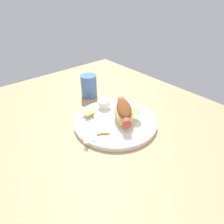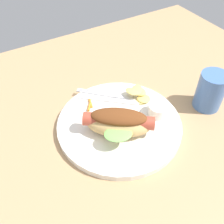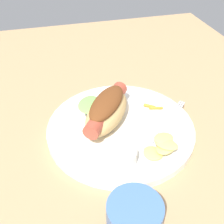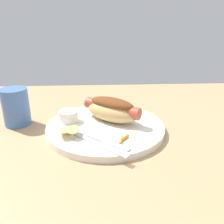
# 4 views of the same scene
# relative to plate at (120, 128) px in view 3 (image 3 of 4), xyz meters

# --- Properties ---
(ground_plane) EXTENTS (1.20, 0.90, 0.02)m
(ground_plane) POSITION_rel_plate_xyz_m (0.01, -0.02, -0.02)
(ground_plane) COLOR tan
(plate) EXTENTS (0.30, 0.30, 0.02)m
(plate) POSITION_rel_plate_xyz_m (0.00, 0.00, 0.00)
(plate) COLOR white
(plate) RESTS_ON ground_plane
(hot_dog) EXTENTS (0.16, 0.14, 0.06)m
(hot_dog) POSITION_rel_plate_xyz_m (0.02, 0.02, 0.04)
(hot_dog) COLOR tan
(hot_dog) RESTS_ON plate
(sauce_ramekin) EXTENTS (0.05, 0.05, 0.03)m
(sauce_ramekin) POSITION_rel_plate_xyz_m (-0.09, 0.02, 0.02)
(sauce_ramekin) COLOR white
(sauce_ramekin) RESTS_ON plate
(fork) EXTENTS (0.12, 0.11, 0.00)m
(fork) POSITION_rel_plate_xyz_m (-0.02, -0.10, 0.01)
(fork) COLOR silver
(fork) RESTS_ON plate
(knife) EXTENTS (0.13, 0.11, 0.00)m
(knife) POSITION_rel_plate_xyz_m (-0.02, -0.08, 0.01)
(knife) COLOR silver
(knife) RESTS_ON plate
(chips_pile) EXTENTS (0.06, 0.07, 0.02)m
(chips_pile) POSITION_rel_plate_xyz_m (-0.09, -0.05, 0.02)
(chips_pile) COLOR #DEC666
(chips_pile) RESTS_ON plate
(carrot_garnish) EXTENTS (0.03, 0.04, 0.01)m
(carrot_garnish) POSITION_rel_plate_xyz_m (0.04, -0.08, 0.01)
(carrot_garnish) COLOR orange
(carrot_garnish) RESTS_ON plate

